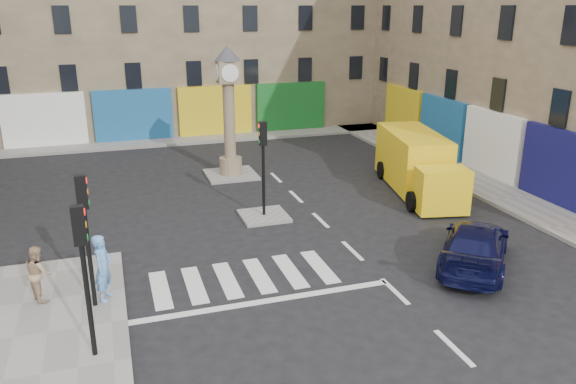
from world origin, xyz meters
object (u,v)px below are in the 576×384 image
yellow_van (417,164)px  pedestrian_blue (103,267)px  traffic_light_left_near (83,258)px  traffic_light_left_far (85,221)px  traffic_light_island (263,154)px  navy_sedan (475,246)px  clock_pillar (229,104)px  pedestrian_tan (38,273)px

yellow_van → pedestrian_blue: size_ratio=3.74×
traffic_light_left_near → traffic_light_left_far: 2.40m
traffic_light_island → navy_sedan: (5.22, -6.22, -1.90)m
traffic_light_left_near → pedestrian_blue: 3.09m
navy_sedan → yellow_van: 7.78m
traffic_light_island → navy_sedan: 8.34m
clock_pillar → pedestrian_blue: 12.87m
pedestrian_blue → clock_pillar: bearing=-6.4°
clock_pillar → yellow_van: bearing=-32.7°
traffic_light_island → pedestrian_tan: size_ratio=2.34×
traffic_light_left_near → yellow_van: bearing=33.3°
traffic_light_left_near → clock_pillar: size_ratio=0.61×
traffic_light_left_far → navy_sedan: traffic_light_left_far is taller
traffic_light_left_far → pedestrian_tan: traffic_light_left_far is taller
traffic_light_left_far → pedestrian_tan: size_ratio=2.34×
clock_pillar → pedestrian_blue: (-6.00, -11.12, -2.44)m
clock_pillar → navy_sedan: (5.22, -12.22, -2.86)m
navy_sedan → yellow_van: (2.22, 7.43, 0.55)m
navy_sedan → pedestrian_blue: 11.28m
traffic_light_left_near → traffic_light_island: bearing=51.1°
clock_pillar → yellow_van: clock_pillar is taller
traffic_light_left_near → pedestrian_blue: (0.30, 2.67, -1.51)m
traffic_light_left_near → yellow_van: traffic_light_left_near is taller
traffic_light_island → yellow_van: size_ratio=0.52×
traffic_light_left_near → yellow_van: (13.74, 9.01, -1.38)m
traffic_light_left_far → pedestrian_blue: 1.57m
traffic_light_left_far → pedestrian_tan: 2.35m
yellow_van → pedestrian_blue: (-13.44, -6.34, -0.14)m
navy_sedan → pedestrian_blue: bearing=34.5°
clock_pillar → traffic_light_left_far: bearing=-118.9°
traffic_light_left_far → traffic_light_island: 8.30m
pedestrian_blue → pedestrian_tan: (-1.71, 0.57, -0.17)m
pedestrian_blue → navy_sedan: bearing=-73.6°
clock_pillar → navy_sedan: 13.59m
yellow_van → pedestrian_tan: size_ratio=4.54×
clock_pillar → traffic_light_left_near: bearing=-114.5°
traffic_light_island → traffic_light_left_far: bearing=-139.4°
traffic_light_left_near → clock_pillar: (6.30, 13.80, 0.93)m
traffic_light_island → pedestrian_tan: 9.11m
traffic_light_island → clock_pillar: bearing=90.0°
traffic_light_left_near → clock_pillar: 15.19m
clock_pillar → navy_sedan: clock_pillar is taller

